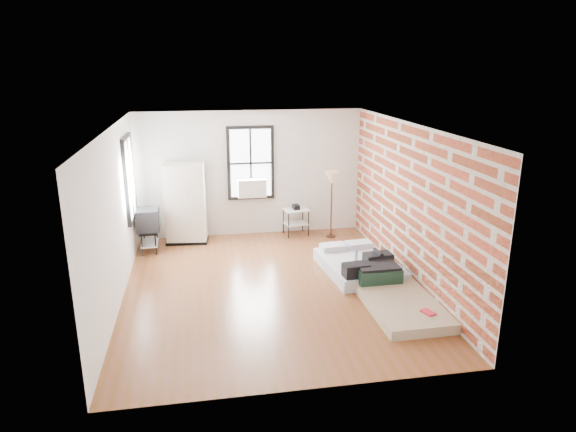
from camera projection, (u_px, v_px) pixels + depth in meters
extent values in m
plane|color=brown|center=(270.00, 287.00, 9.03)|extent=(6.00, 6.00, 0.00)
cube|color=silver|center=(251.00, 174.00, 11.45)|extent=(5.00, 0.01, 2.80)
cube|color=silver|center=(306.00, 283.00, 5.79)|extent=(5.00, 0.01, 2.80)
cube|color=silver|center=(115.00, 218.00, 8.21)|extent=(0.01, 6.00, 2.80)
cube|color=#9C3C24|center=(410.00, 204.00, 9.04)|extent=(0.02, 6.00, 2.80)
cube|color=white|center=(268.00, 127.00, 8.22)|extent=(5.00, 6.00, 0.01)
cube|color=white|center=(251.00, 163.00, 11.33)|extent=(0.90, 0.02, 1.50)
cube|color=black|center=(229.00, 164.00, 11.27)|extent=(0.07, 0.08, 1.64)
cube|color=black|center=(272.00, 162.00, 11.43)|extent=(0.07, 0.08, 1.64)
cube|color=black|center=(250.00, 127.00, 11.13)|extent=(0.90, 0.08, 0.07)
cube|color=black|center=(251.00, 197.00, 11.58)|extent=(0.90, 0.08, 0.07)
cube|color=black|center=(251.00, 163.00, 11.32)|extent=(0.04, 0.02, 1.50)
cube|color=black|center=(251.00, 163.00, 11.32)|extent=(0.90, 0.02, 0.04)
cube|color=silver|center=(252.00, 188.00, 11.37)|extent=(0.62, 0.30, 0.40)
cube|color=white|center=(130.00, 179.00, 9.84)|extent=(0.02, 0.90, 1.50)
cube|color=black|center=(126.00, 184.00, 9.38)|extent=(0.08, 0.07, 1.64)
cube|color=black|center=(132.00, 173.00, 10.30)|extent=(0.08, 0.07, 1.64)
cube|color=black|center=(125.00, 138.00, 9.61)|extent=(0.08, 0.90, 0.07)
cube|color=black|center=(132.00, 218.00, 10.07)|extent=(0.08, 0.90, 0.07)
cube|color=black|center=(130.00, 179.00, 9.85)|extent=(0.02, 0.04, 1.50)
cube|color=black|center=(130.00, 179.00, 9.85)|extent=(0.02, 0.90, 0.04)
cube|color=silver|center=(359.00, 266.00, 9.66)|extent=(1.42, 1.83, 0.23)
cube|color=silver|center=(333.00, 247.00, 10.16)|extent=(0.52, 0.36, 0.11)
cube|color=silver|center=(359.00, 244.00, 10.30)|extent=(0.52, 0.36, 0.11)
cube|color=black|center=(378.00, 260.00, 9.25)|extent=(0.52, 0.33, 0.27)
cylinder|color=black|center=(378.00, 252.00, 9.21)|extent=(0.10, 0.32, 0.07)
cube|color=black|center=(356.00, 270.00, 8.87)|extent=(0.46, 0.31, 0.23)
cylinder|color=#A1B5CF|center=(356.00, 257.00, 9.53)|extent=(0.06, 0.06, 0.20)
cylinder|color=#1A45BA|center=(356.00, 251.00, 9.50)|extent=(0.03, 0.03, 0.03)
cube|color=tan|center=(399.00, 302.00, 8.28)|extent=(1.10, 2.05, 0.16)
cube|color=#163325|center=(377.00, 273.00, 8.91)|extent=(0.76, 0.55, 0.24)
cube|color=black|center=(378.00, 266.00, 8.87)|extent=(0.71, 0.50, 0.04)
cube|color=red|center=(428.00, 312.00, 7.74)|extent=(0.20, 0.25, 0.03)
cube|color=black|center=(188.00, 240.00, 11.28)|extent=(0.93, 0.59, 0.06)
cube|color=#EDE0C8|center=(185.00, 202.00, 11.03)|extent=(0.89, 0.55, 1.68)
cylinder|color=black|center=(289.00, 226.00, 11.43)|extent=(0.02, 0.02, 0.60)
cylinder|color=black|center=(309.00, 223.00, 11.58)|extent=(0.02, 0.02, 0.60)
cylinder|color=black|center=(283.00, 221.00, 11.76)|extent=(0.02, 0.02, 0.60)
cylinder|color=black|center=(303.00, 219.00, 11.91)|extent=(0.02, 0.02, 0.60)
cube|color=silver|center=(296.00, 210.00, 11.58)|extent=(0.60, 0.51, 0.02)
cube|color=silver|center=(296.00, 223.00, 11.68)|extent=(0.58, 0.49, 0.02)
cube|color=black|center=(296.00, 207.00, 11.56)|extent=(0.16, 0.21, 0.11)
cylinder|color=#311C10|center=(331.00, 236.00, 11.61)|extent=(0.22, 0.22, 0.03)
cylinder|color=#311C10|center=(331.00, 208.00, 11.42)|extent=(0.03, 0.03, 1.30)
cone|color=tan|center=(332.00, 178.00, 11.22)|extent=(0.32, 0.32, 0.29)
cylinder|color=black|center=(142.00, 245.00, 10.41)|extent=(0.03, 0.03, 0.45)
cylinder|color=black|center=(156.00, 245.00, 10.46)|extent=(0.03, 0.03, 0.45)
cylinder|color=black|center=(144.00, 237.00, 10.92)|extent=(0.03, 0.03, 0.45)
cylinder|color=black|center=(157.00, 236.00, 10.97)|extent=(0.03, 0.03, 0.45)
cube|color=black|center=(149.00, 230.00, 10.63)|extent=(0.37, 0.65, 0.03)
cube|color=silver|center=(150.00, 243.00, 10.70)|extent=(0.35, 0.63, 0.02)
cube|color=black|center=(148.00, 219.00, 10.56)|extent=(0.46, 0.53, 0.45)
cube|color=black|center=(159.00, 219.00, 10.60)|extent=(0.03, 0.43, 0.36)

